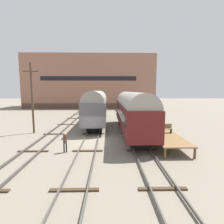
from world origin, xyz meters
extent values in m
plane|color=slate|center=(0.00, 0.00, 0.00)|extent=(200.00, 200.00, 0.00)
cube|color=#4C4742|center=(-5.40, 0.00, 0.18)|extent=(0.08, 60.00, 0.16)
cube|color=#4C4742|center=(-3.96, 0.00, 0.18)|extent=(0.08, 60.00, 0.16)
cube|color=#3D2D1E|center=(-4.68, -3.00, 0.05)|extent=(2.60, 0.24, 0.10)
cube|color=#3D2D1E|center=(-4.68, 3.00, 0.05)|extent=(2.60, 0.24, 0.10)
cube|color=#3D2D1E|center=(-4.68, 9.00, 0.05)|extent=(2.60, 0.24, 0.10)
cube|color=#3D2D1E|center=(-4.68, 15.00, 0.05)|extent=(2.60, 0.24, 0.10)
cube|color=#3D2D1E|center=(-4.68, 21.00, 0.05)|extent=(2.60, 0.24, 0.10)
cube|color=#3D2D1E|center=(-4.68, 27.00, 0.05)|extent=(2.60, 0.24, 0.10)
cube|color=#4C4742|center=(-0.72, 0.00, 0.18)|extent=(0.08, 60.00, 0.16)
cube|color=#4C4742|center=(0.72, 0.00, 0.18)|extent=(0.08, 60.00, 0.16)
cube|color=#3D2D1E|center=(0.00, -9.00, 0.05)|extent=(2.60, 0.24, 0.10)
cube|color=#3D2D1E|center=(0.00, -3.00, 0.05)|extent=(2.60, 0.24, 0.10)
cube|color=#3D2D1E|center=(0.00, 3.00, 0.05)|extent=(2.60, 0.24, 0.10)
cube|color=#3D2D1E|center=(0.00, 9.00, 0.05)|extent=(2.60, 0.24, 0.10)
cube|color=#3D2D1E|center=(0.00, 15.00, 0.05)|extent=(2.60, 0.24, 0.10)
cube|color=#3D2D1E|center=(0.00, 21.00, 0.05)|extent=(2.60, 0.24, 0.10)
cube|color=#3D2D1E|center=(0.00, 27.00, 0.05)|extent=(2.60, 0.24, 0.10)
cube|color=#4C4742|center=(3.96, 0.00, 0.18)|extent=(0.08, 60.00, 0.16)
cube|color=#4C4742|center=(5.40, 0.00, 0.18)|extent=(0.08, 60.00, 0.16)
cube|color=#3D2D1E|center=(4.68, -9.00, 0.05)|extent=(2.60, 0.24, 0.10)
cube|color=#3D2D1E|center=(4.68, -3.00, 0.05)|extent=(2.60, 0.24, 0.10)
cube|color=#3D2D1E|center=(4.68, 3.00, 0.05)|extent=(2.60, 0.24, 0.10)
cube|color=#3D2D1E|center=(4.68, 9.00, 0.05)|extent=(2.60, 0.24, 0.10)
cube|color=#3D2D1E|center=(4.68, 15.00, 0.05)|extent=(2.60, 0.24, 0.10)
cube|color=#3D2D1E|center=(4.68, 21.00, 0.05)|extent=(2.60, 0.24, 0.10)
cube|color=#3D2D1E|center=(4.68, 27.00, 0.05)|extent=(2.60, 0.24, 0.10)
cube|color=black|center=(4.68, 8.99, 0.50)|extent=(1.80, 2.40, 1.00)
cube|color=black|center=(4.68, -1.68, 0.50)|extent=(1.80, 2.40, 1.00)
cube|color=#5B1919|center=(4.68, 3.66, 2.33)|extent=(2.95, 16.42, 2.66)
cube|color=black|center=(4.68, 3.66, 2.65)|extent=(2.99, 15.10, 0.96)
cylinder|color=gray|center=(4.68, 3.66, 3.66)|extent=(2.80, 16.09, 2.80)
cube|color=black|center=(0.00, 16.17, 0.50)|extent=(1.80, 2.40, 1.00)
cube|color=black|center=(0.00, 4.72, 0.50)|extent=(1.80, 2.40, 1.00)
cube|color=slate|center=(0.00, 10.45, 2.40)|extent=(2.95, 17.62, 2.80)
cube|color=black|center=(0.00, 10.45, 2.74)|extent=(2.99, 16.21, 1.01)
cylinder|color=gray|center=(0.00, 10.45, 3.80)|extent=(2.80, 17.26, 2.80)
cube|color=brown|center=(7.31, 0.82, 0.90)|extent=(2.62, 11.57, 0.10)
cylinder|color=brown|center=(6.15, -4.82, 0.43)|extent=(0.20, 0.20, 0.85)
cylinder|color=brown|center=(8.47, -4.82, 0.43)|extent=(0.20, 0.20, 0.85)
cylinder|color=brown|center=(6.15, 6.46, 0.43)|extent=(0.20, 0.20, 0.85)
cylinder|color=brown|center=(8.47, 6.46, 0.43)|extent=(0.20, 0.20, 0.85)
cylinder|color=brown|center=(6.15, 0.82, 0.43)|extent=(0.20, 0.20, 0.85)
cylinder|color=brown|center=(8.47, 0.82, 0.43)|extent=(0.20, 0.20, 0.85)
cube|color=brown|center=(7.59, -0.39, 1.38)|extent=(1.40, 0.40, 0.06)
cube|color=brown|center=(7.59, -0.22, 1.64)|extent=(1.40, 0.06, 0.45)
cube|color=black|center=(6.99, -0.39, 1.15)|extent=(0.06, 0.40, 0.40)
cube|color=black|center=(8.18, -0.39, 1.15)|extent=(0.06, 0.40, 0.40)
cylinder|color=#282833|center=(-1.97, -3.20, 0.41)|extent=(0.12, 0.12, 0.82)
cylinder|color=#282833|center=(-1.77, -3.20, 0.41)|extent=(0.12, 0.12, 0.82)
cylinder|color=#4C382D|center=(-1.87, -3.20, 1.16)|extent=(0.32, 0.32, 0.68)
sphere|color=tan|center=(-1.87, -3.20, 1.61)|extent=(0.22, 0.22, 0.22)
cylinder|color=#473828|center=(-7.45, 3.82, 4.28)|extent=(0.24, 0.24, 8.55)
cube|color=#473828|center=(-7.45, 3.82, 7.52)|extent=(1.80, 0.12, 0.12)
cube|color=brown|center=(-3.78, 39.62, 0.79)|extent=(38.92, 13.19, 1.58)
cube|color=#936651|center=(-3.78, 39.62, 8.69)|extent=(38.92, 13.19, 14.22)
cube|color=black|center=(-3.78, 32.98, 8.69)|extent=(27.24, 0.10, 1.20)
camera|label=1|loc=(1.79, -17.63, 5.24)|focal=28.00mm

